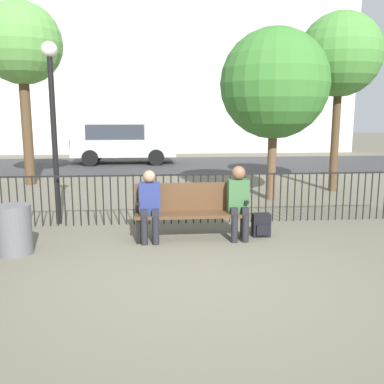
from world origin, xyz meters
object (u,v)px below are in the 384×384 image
(tree_0, at_px, (21,45))
(tree_1, at_px, (340,56))
(trash_bin, at_px, (15,230))
(tree_2, at_px, (274,84))
(backpack, at_px, (261,225))
(park_bench, at_px, (192,209))
(parked_car_0, at_px, (122,143))
(seated_person_0, at_px, (150,202))
(lamp_post, at_px, (52,104))
(seated_person_1, at_px, (238,198))

(tree_0, height_order, tree_1, tree_0)
(trash_bin, bearing_deg, tree_2, 37.22)
(backpack, bearing_deg, tree_0, 132.47)
(park_bench, relative_size, parked_car_0, 0.45)
(tree_1, bearing_deg, tree_2, -152.84)
(tree_0, bearing_deg, backpack, -47.53)
(seated_person_0, height_order, backpack, seated_person_0)
(park_bench, distance_m, lamp_post, 3.20)
(tree_1, distance_m, parked_car_0, 9.64)
(tree_2, height_order, trash_bin, tree_2)
(tree_0, distance_m, lamp_post, 5.39)
(tree_0, bearing_deg, seated_person_1, -50.45)
(tree_0, height_order, tree_2, tree_0)
(tree_0, xyz_separation_m, tree_2, (6.46, -2.83, -1.21))
(lamp_post, distance_m, trash_bin, 2.57)
(lamp_post, relative_size, parked_car_0, 0.79)
(seated_person_1, distance_m, tree_0, 8.52)
(tree_0, bearing_deg, park_bench, -54.40)
(tree_0, relative_size, tree_2, 1.28)
(seated_person_1, distance_m, trash_bin, 3.48)
(park_bench, height_order, tree_1, tree_1)
(tree_0, xyz_separation_m, parked_car_0, (2.33, 5.15, -3.09))
(seated_person_1, distance_m, lamp_post, 3.76)
(tree_0, distance_m, tree_2, 7.16)
(backpack, height_order, tree_1, tree_1)
(tree_0, bearing_deg, lamp_post, -68.95)
(seated_person_0, height_order, parked_car_0, parked_car_0)
(backpack, distance_m, parked_car_0, 11.54)
(park_bench, bearing_deg, seated_person_1, -9.65)
(lamp_post, height_order, parked_car_0, lamp_post)
(seated_person_1, bearing_deg, tree_1, 51.22)
(park_bench, bearing_deg, tree_1, 44.65)
(park_bench, bearing_deg, backpack, 0.08)
(lamp_post, xyz_separation_m, trash_bin, (-0.25, -1.77, -1.85))
(park_bench, height_order, tree_0, tree_0)
(tree_0, bearing_deg, seated_person_0, -59.58)
(seated_person_1, distance_m, parked_car_0, 11.55)
(tree_2, bearing_deg, tree_1, 27.16)
(seated_person_1, bearing_deg, parked_car_0, 103.45)
(tree_1, bearing_deg, seated_person_1, -128.78)
(park_bench, relative_size, tree_2, 0.47)
(backpack, relative_size, trash_bin, 0.53)
(parked_car_0, bearing_deg, seated_person_0, -83.70)
(seated_person_0, height_order, tree_2, tree_2)
(park_bench, height_order, backpack, park_bench)
(parked_car_0, bearing_deg, trash_bin, -93.65)
(tree_2, bearing_deg, trash_bin, -142.78)
(tree_1, height_order, tree_2, tree_1)
(tree_2, relative_size, parked_car_0, 0.95)
(seated_person_1, xyz_separation_m, backpack, (0.43, 0.13, -0.50))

